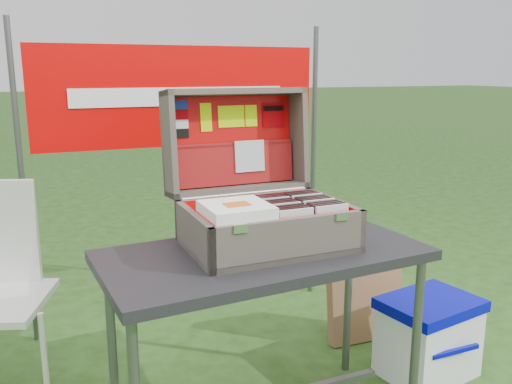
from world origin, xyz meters
name	(u,v)px	position (x,y,z in m)	size (l,w,h in m)	color
table	(263,342)	(-0.01, -0.07, 0.38)	(1.23, 0.61, 0.77)	black
table_top	(264,255)	(-0.01, -0.07, 0.75)	(1.23, 0.61, 0.04)	black
table_leg_fr	(416,348)	(0.54, -0.32, 0.36)	(0.04, 0.04, 0.73)	#59595B
table_leg_bl	(112,345)	(-0.57, 0.18, 0.36)	(0.04, 0.04, 0.73)	#59595B
table_leg_br	(348,300)	(0.54, 0.18, 0.36)	(0.04, 0.04, 0.73)	#59595B
suitcase	(261,169)	(0.02, 0.03, 1.07)	(0.62, 0.60, 0.60)	#645B4E
suitcase_base_bottom	(267,243)	(0.02, -0.03, 0.78)	(0.62, 0.44, 0.02)	#645B4E
suitcase_base_wall_front	(291,241)	(0.02, -0.24, 0.85)	(0.62, 0.02, 0.17)	#645B4E
suitcase_base_wall_back	(247,213)	(0.02, 0.18, 0.85)	(0.62, 0.02, 0.17)	#645B4E
suitcase_base_wall_left	(194,235)	(-0.28, -0.03, 0.85)	(0.02, 0.44, 0.17)	#645B4E
suitcase_base_wall_right	(333,218)	(0.31, -0.03, 0.85)	(0.02, 0.44, 0.17)	#645B4E
suitcase_liner_floor	(267,240)	(0.02, -0.03, 0.79)	(0.57, 0.39, 0.01)	#EB0600
suitcase_latch_left	(240,229)	(-0.18, -0.25, 0.92)	(0.05, 0.01, 0.03)	silver
suitcase_latch_right	(342,216)	(0.22, -0.25, 0.92)	(0.05, 0.01, 0.03)	silver
suitcase_hinge	(246,194)	(0.02, 0.19, 0.93)	(0.02, 0.02, 0.55)	silver
suitcase_lid_back	(231,141)	(0.02, 0.36, 1.14)	(0.62, 0.44, 0.02)	#645B4E
suitcase_lid_rim_far	(234,92)	(0.02, 0.31, 1.35)	(0.62, 0.02, 0.17)	#645B4E
suitcase_lid_rim_near	(238,189)	(0.02, 0.27, 0.94)	(0.62, 0.02, 0.17)	#645B4E
suitcase_lid_rim_left	(169,145)	(-0.28, 0.29, 1.14)	(0.02, 0.44, 0.17)	#645B4E
suitcase_lid_rim_right	(297,138)	(0.31, 0.29, 1.14)	(0.02, 0.44, 0.17)	#645B4E
suitcase_lid_liner	(232,141)	(0.02, 0.35, 1.14)	(0.56, 0.39, 0.01)	#EB0600
suitcase_liner_wall_front	(289,237)	(0.02, -0.22, 0.86)	(0.57, 0.01, 0.14)	#EB0600
suitcase_liner_wall_back	(248,211)	(0.02, 0.16, 0.86)	(0.57, 0.01, 0.14)	#EB0600
suitcase_liner_wall_left	(198,231)	(-0.26, -0.03, 0.86)	(0.01, 0.39, 0.14)	#EB0600
suitcase_liner_wall_right	(330,216)	(0.30, -0.03, 0.86)	(0.01, 0.39, 0.14)	#EB0600
suitcase_lid_pocket	(234,164)	(0.02, 0.32, 1.04)	(0.55, 0.18, 0.03)	maroon
suitcase_pocket_edge	(234,144)	(0.02, 0.32, 1.13)	(0.54, 0.02, 0.02)	maroon
suitcase_pocket_cd	(250,156)	(0.08, 0.31, 1.07)	(0.14, 0.14, 0.01)	silver
lid_sticker_cc_a	(180,105)	(-0.21, 0.36, 1.30)	(0.06, 0.04, 0.00)	#1933B2
lid_sticker_cc_b	(181,115)	(-0.21, 0.36, 1.26)	(0.06, 0.04, 0.00)	#B60006
lid_sticker_cc_c	(181,124)	(-0.21, 0.35, 1.22)	(0.06, 0.04, 0.00)	white
lid_sticker_cc_d	(182,134)	(-0.21, 0.35, 1.18)	(0.06, 0.04, 0.00)	black
lid_card_neon_tall	(206,117)	(-0.10, 0.35, 1.24)	(0.05, 0.12, 0.00)	#C1F902
lid_card_neon_main	(231,116)	(0.02, 0.35, 1.24)	(0.12, 0.09, 0.00)	#C1F902
lid_card_neon_small	(251,116)	(0.11, 0.35, 1.24)	(0.06, 0.09, 0.00)	#C1F902
lid_sticker_band	(274,115)	(0.22, 0.35, 1.24)	(0.11, 0.11, 0.00)	#B60006
lid_sticker_band_bar	(273,108)	(0.22, 0.36, 1.27)	(0.10, 0.02, 0.00)	black
cd_left_0	(296,230)	(0.06, -0.20, 0.88)	(0.14, 0.01, 0.16)	silver
cd_left_1	(293,228)	(0.06, -0.18, 0.88)	(0.14, 0.01, 0.16)	black
cd_left_2	(290,227)	(0.06, -0.15, 0.88)	(0.14, 0.01, 0.16)	black
cd_left_3	(287,225)	(0.06, -0.13, 0.88)	(0.14, 0.01, 0.16)	black
cd_left_4	(284,223)	(0.06, -0.10, 0.88)	(0.14, 0.01, 0.16)	silver
cd_left_5	(282,222)	(0.06, -0.08, 0.88)	(0.14, 0.01, 0.16)	black
cd_left_6	(279,220)	(0.06, -0.05, 0.88)	(0.14, 0.01, 0.16)	black
cd_left_7	(276,219)	(0.06, -0.03, 0.88)	(0.14, 0.01, 0.16)	black
cd_left_8	(274,217)	(0.06, -0.01, 0.88)	(0.14, 0.01, 0.16)	silver
cd_left_9	(271,216)	(0.06, 0.02, 0.88)	(0.14, 0.01, 0.16)	black
cd_left_10	(268,214)	(0.06, 0.04, 0.88)	(0.14, 0.01, 0.16)	black
cd_left_11	(266,213)	(0.06, 0.07, 0.88)	(0.14, 0.01, 0.16)	black
cd_right_0	(332,226)	(0.21, -0.20, 0.88)	(0.14, 0.01, 0.16)	silver
cd_right_1	(328,224)	(0.21, -0.18, 0.88)	(0.14, 0.01, 0.16)	black
cd_right_2	(325,222)	(0.21, -0.15, 0.88)	(0.14, 0.01, 0.16)	black
cd_right_3	(322,221)	(0.21, -0.13, 0.88)	(0.14, 0.01, 0.16)	black
cd_right_4	(319,219)	(0.21, -0.10, 0.88)	(0.14, 0.01, 0.16)	silver
cd_right_5	(316,218)	(0.21, -0.08, 0.88)	(0.14, 0.01, 0.16)	black
cd_right_6	(313,216)	(0.21, -0.05, 0.88)	(0.14, 0.01, 0.16)	black
cd_right_7	(310,215)	(0.21, -0.03, 0.88)	(0.14, 0.01, 0.16)	black
cd_right_8	(307,213)	(0.21, -0.01, 0.88)	(0.14, 0.01, 0.16)	silver
cd_right_9	(304,212)	(0.21, 0.02, 0.88)	(0.14, 0.01, 0.16)	black
cd_right_10	(301,211)	(0.21, 0.04, 0.88)	(0.14, 0.01, 0.16)	black
cd_right_11	(298,209)	(0.21, 0.07, 0.88)	(0.14, 0.01, 0.16)	black
songbook_0	(236,214)	(-0.14, -0.11, 0.94)	(0.23, 0.23, 0.01)	white
songbook_1	(236,213)	(-0.14, -0.11, 0.94)	(0.23, 0.23, 0.01)	white
songbook_2	(236,211)	(-0.14, -0.11, 0.95)	(0.23, 0.23, 0.01)	white
songbook_3	(236,210)	(-0.14, -0.11, 0.95)	(0.23, 0.23, 0.01)	white
songbook_4	(236,209)	(-0.14, -0.11, 0.96)	(0.23, 0.23, 0.01)	white
songbook_5	(236,207)	(-0.14, -0.11, 0.96)	(0.23, 0.23, 0.01)	white
songbook_6	(236,206)	(-0.14, -0.11, 0.97)	(0.23, 0.23, 0.01)	white
songbook_7	(236,205)	(-0.14, -0.11, 0.97)	(0.23, 0.23, 0.01)	white
songbook_graphic	(237,204)	(-0.14, -0.12, 0.97)	(0.09, 0.07, 0.00)	#D85919
cooler	(428,337)	(0.88, -0.01, 0.19)	(0.44, 0.34, 0.39)	white
cooler_body	(428,342)	(0.88, -0.01, 0.17)	(0.42, 0.31, 0.34)	white
cooler_lid	(431,304)	(0.88, -0.01, 0.36)	(0.44, 0.34, 0.05)	#0307A6
cooler_handle	(455,351)	(0.88, -0.19, 0.21)	(0.26, 0.02, 0.02)	#0307A6
chair_leg_fr	(46,370)	(-0.82, 0.29, 0.25)	(0.02, 0.02, 0.50)	silver
chair_leg_br	(42,330)	(-0.82, 0.67, 0.25)	(0.02, 0.02, 0.50)	silver
chair_upright_right	(32,230)	(-0.82, 0.69, 0.73)	(0.02, 0.02, 0.47)	silver
cardboard_box	(365,299)	(0.81, 0.42, 0.23)	(0.43, 0.07, 0.45)	#8A5E42
banner_post_left	(23,188)	(-0.85, 1.10, 0.85)	(0.03, 0.03, 1.70)	#59595B
banner_post_right	(313,166)	(0.85, 1.10, 0.85)	(0.03, 0.03, 1.70)	#59595B
banner	(181,96)	(0.00, 1.09, 1.30)	(1.60, 0.01, 0.55)	#C50202
banner_text	(182,96)	(0.00, 1.08, 1.30)	(1.20, 0.00, 0.10)	white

